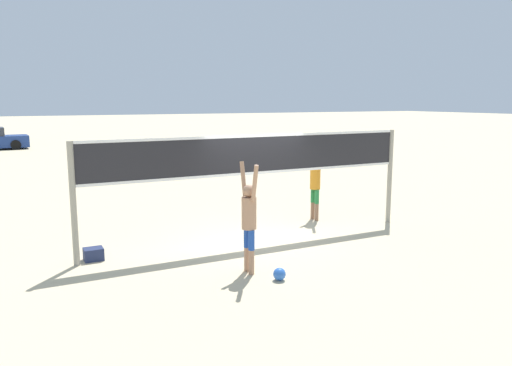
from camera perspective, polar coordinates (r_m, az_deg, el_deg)
The scene contains 6 objects.
ground_plane at distance 11.81m, azimuth 0.00°, elevation -6.56°, with size 200.00×200.00×0.00m, color beige.
volleyball_net at distance 11.44m, azimuth 0.00°, elevation 2.10°, with size 8.13×0.12×2.49m.
player_spiker at distance 9.38m, azimuth -0.80°, elevation -3.77°, with size 0.28×0.70×2.12m.
player_blocker at distance 13.65m, azimuth 6.78°, elevation 0.35°, with size 0.28×0.70×2.11m.
volleyball at distance 9.27m, azimuth 2.69°, elevation -10.36°, with size 0.23×0.23×0.23m.
gear_bag at distance 10.89m, azimuth -18.08°, elevation -7.73°, with size 0.38×0.32×0.25m.
Camera 1 is at (-5.12, -10.12, 3.27)m, focal length 35.00 mm.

